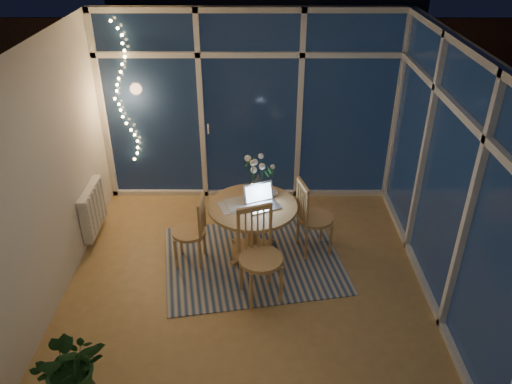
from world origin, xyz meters
TOP-DOWN VIEW (x-y plane):
  - floor at (0.00, 0.00)m, footprint 4.00×4.00m
  - ceiling at (0.00, 0.00)m, footprint 4.00×4.00m
  - wall_back at (0.00, 2.00)m, footprint 4.00×0.04m
  - wall_front at (0.00, -2.00)m, footprint 4.00×0.04m
  - wall_left at (-2.00, 0.00)m, footprint 0.04×4.00m
  - wall_right at (2.00, 0.00)m, footprint 0.04×4.00m
  - window_wall_back at (0.00, 1.96)m, footprint 4.00×0.10m
  - window_wall_right at (1.96, 0.00)m, footprint 0.10×4.00m
  - radiator at (-1.94, 0.90)m, footprint 0.10×0.70m
  - fairy_lights at (-1.65, 1.88)m, footprint 0.24×0.10m
  - garden_patio at (0.50, 5.00)m, footprint 12.00×6.00m
  - garden_fence at (0.00, 5.50)m, footprint 11.00×0.08m
  - garden_shrubs at (-0.80, 3.40)m, footprint 0.90×0.90m
  - rug at (0.04, 0.41)m, footprint 2.30×1.97m
  - dining_table at (0.04, 0.51)m, footprint 1.18×1.18m
  - chair_left at (-0.69, 0.36)m, footprint 0.44×0.44m
  - chair_right at (0.77, 0.60)m, footprint 0.55×0.55m
  - chair_front at (0.13, -0.23)m, footprint 0.62×0.62m
  - laptop at (0.16, 0.47)m, footprint 0.44×0.42m
  - flower_vase at (0.10, 0.85)m, footprint 0.23×0.23m
  - bowl at (0.26, 0.74)m, footprint 0.18×0.18m
  - newspapers at (-0.11, 0.51)m, footprint 0.48×0.45m
  - phone at (0.06, 0.48)m, footprint 0.12×0.06m
  - potted_plant at (-1.39, -1.57)m, footprint 0.67×0.63m

SIDE VIEW (x-z plane):
  - garden_patio at x=0.50m, z-range -0.11..-0.01m
  - floor at x=0.00m, z-range 0.00..0.00m
  - rug at x=0.04m, z-range 0.00..0.01m
  - dining_table at x=0.04m, z-range 0.00..0.69m
  - potted_plant at x=-1.39m, z-range 0.00..0.76m
  - radiator at x=-1.94m, z-range 0.11..0.69m
  - chair_left at x=-0.69m, z-range 0.00..0.89m
  - garden_shrubs at x=-0.80m, z-range 0.00..0.90m
  - chair_right at x=0.77m, z-range 0.00..0.97m
  - chair_front at x=0.13m, z-range 0.00..1.04m
  - phone at x=0.06m, z-range 0.69..0.71m
  - newspapers at x=-0.11m, z-range 0.69..0.71m
  - bowl at x=0.26m, z-range 0.69..0.73m
  - flower_vase at x=0.10m, z-range 0.69..0.90m
  - laptop at x=0.16m, z-range 0.69..0.95m
  - garden_fence at x=0.00m, z-range 0.00..1.80m
  - wall_back at x=0.00m, z-range 0.00..2.60m
  - wall_front at x=0.00m, z-range 0.00..2.60m
  - wall_left at x=-2.00m, z-range 0.00..2.60m
  - wall_right at x=2.00m, z-range 0.00..2.60m
  - window_wall_back at x=0.00m, z-range 0.00..2.60m
  - window_wall_right at x=1.96m, z-range 0.00..2.60m
  - fairy_lights at x=-1.65m, z-range 0.60..2.45m
  - ceiling at x=0.00m, z-range 2.60..2.60m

